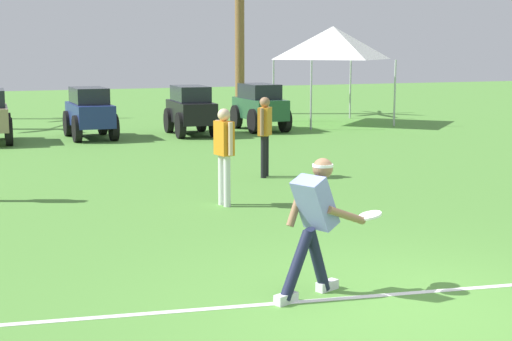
% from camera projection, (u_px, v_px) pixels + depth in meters
% --- Properties ---
extents(ground_plane, '(80.00, 80.00, 0.00)m').
position_uv_depth(ground_plane, '(393.00, 307.00, 7.70)').
color(ground_plane, '#528E39').
extents(field_line_paint, '(27.41, 4.04, 0.01)m').
position_uv_depth(field_line_paint, '(375.00, 296.00, 8.02)').
color(field_line_paint, white).
rests_on(field_line_paint, ground_plane).
extents(frisbee_thrower, '(1.13, 0.51, 1.41)m').
position_uv_depth(frisbee_thrower, '(314.00, 219.00, 7.95)').
color(frisbee_thrower, '#191E38').
rests_on(frisbee_thrower, ground_plane).
extents(frisbee_in_flight, '(0.26, 0.26, 0.08)m').
position_uv_depth(frisbee_in_flight, '(370.00, 215.00, 8.25)').
color(frisbee_in_flight, white).
extents(teammate_near_sideline, '(0.37, 0.43, 1.56)m').
position_uv_depth(teammate_near_sideline, '(265.00, 129.00, 15.14)').
color(teammate_near_sideline, black).
rests_on(teammate_near_sideline, ground_plane).
extents(teammate_deep, '(0.25, 0.50, 1.56)m').
position_uv_depth(teammate_deep, '(224.00, 148.00, 12.41)').
color(teammate_deep, silver).
rests_on(teammate_deep, ground_plane).
extents(parked_car_slot_d, '(1.18, 2.36, 1.40)m').
position_uv_depth(parked_car_slot_d, '(90.00, 111.00, 21.59)').
color(parked_car_slot_d, navy).
rests_on(parked_car_slot_d, ground_plane).
extents(parked_car_slot_e, '(1.30, 2.41, 1.40)m').
position_uv_depth(parked_car_slot_e, '(191.00, 109.00, 22.43)').
color(parked_car_slot_e, black).
rests_on(parked_car_slot_e, ground_plane).
extents(parked_car_slot_f, '(1.20, 2.37, 1.40)m').
position_uv_depth(parked_car_slot_f, '(260.00, 106.00, 23.67)').
color(parked_car_slot_f, '#235133').
rests_on(parked_car_slot_f, ground_plane).
extents(palm_tree_far_right, '(3.05, 3.23, 5.33)m').
position_uv_depth(palm_tree_far_right, '(240.00, 27.00, 29.04)').
color(palm_tree_far_right, brown).
rests_on(palm_tree_far_right, ground_plane).
extents(event_tent, '(3.08, 3.08, 3.16)m').
position_uv_depth(event_tent, '(333.00, 43.00, 25.37)').
color(event_tent, '#B2B5BA').
rests_on(event_tent, ground_plane).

